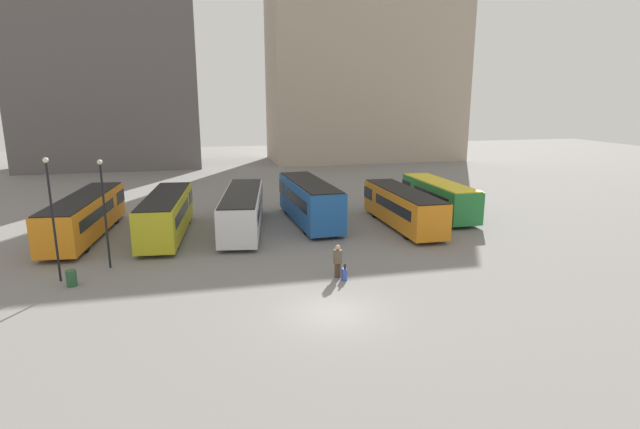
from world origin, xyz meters
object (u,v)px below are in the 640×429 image
at_px(bus_5, 438,197).
at_px(trash_bin, 71,278).
at_px(suitcase, 344,274).
at_px(lamp_post_1, 52,211).
at_px(lamp_post_0, 104,206).
at_px(traveler, 338,258).
at_px(bus_3, 309,200).
at_px(bus_0, 85,215).
at_px(bus_1, 166,214).
at_px(bus_2, 243,209).
at_px(bus_4, 402,206).

bearing_deg(bus_5, trash_bin, 112.07).
relative_size(suitcase, lamp_post_1, 0.14).
bearing_deg(lamp_post_0, trash_bin, -119.57).
relative_size(traveler, suitcase, 1.96).
relative_size(bus_3, trash_bin, 12.54).
distance_m(bus_0, traveler, 19.06).
bearing_deg(trash_bin, bus_1, 63.87).
relative_size(bus_2, bus_4, 1.12).
distance_m(bus_2, traveler, 11.96).
relative_size(bus_0, bus_4, 1.15).
height_order(bus_0, bus_2, bus_0).
bearing_deg(lamp_post_1, bus_2, 38.62).
relative_size(bus_3, suitcase, 11.39).
xyz_separation_m(bus_3, bus_5, (10.84, -0.11, -0.23)).
xyz_separation_m(bus_0, traveler, (14.83, -11.97, -0.49)).
height_order(traveler, lamp_post_0, lamp_post_0).
distance_m(bus_0, trash_bin, 10.07).
bearing_deg(bus_0, bus_2, -88.01).
height_order(traveler, lamp_post_1, lamp_post_1).
bearing_deg(bus_1, lamp_post_1, 152.71).
xyz_separation_m(lamp_post_0, lamp_post_1, (-2.22, -1.64, 0.19)).
relative_size(bus_2, trash_bin, 14.00).
xyz_separation_m(bus_0, bus_2, (10.78, -0.72, -0.02)).
bearing_deg(bus_3, bus_4, -114.99).
bearing_deg(bus_4, bus_3, 67.10).
bearing_deg(trash_bin, traveler, -8.47).
bearing_deg(bus_4, bus_1, 85.75).
distance_m(bus_4, bus_5, 5.07).
bearing_deg(bus_0, lamp_post_0, -154.53).
relative_size(lamp_post_0, trash_bin, 7.29).
relative_size(bus_4, bus_5, 1.09).
bearing_deg(bus_3, lamp_post_0, 117.89).
relative_size(bus_3, lamp_post_0, 1.72).
bearing_deg(bus_3, suitcase, 173.95).
relative_size(bus_1, trash_bin, 12.62).
relative_size(bus_1, lamp_post_0, 1.73).
bearing_deg(trash_bin, bus_4, 19.28).
xyz_separation_m(bus_5, lamp_post_0, (-24.19, -7.56, 2.09)).
xyz_separation_m(bus_5, lamp_post_1, (-26.41, -9.20, 2.28)).
height_order(bus_2, suitcase, bus_2).
xyz_separation_m(bus_3, lamp_post_1, (-15.57, -9.31, 2.05)).
bearing_deg(traveler, lamp_post_1, 79.53).
height_order(bus_5, traveler, bus_5).
height_order(bus_2, bus_5, bus_2).
xyz_separation_m(bus_1, bus_3, (10.51, 1.47, 0.14)).
bearing_deg(bus_0, bus_1, -96.25).
bearing_deg(trash_bin, lamp_post_1, 129.46).
bearing_deg(suitcase, traveler, 28.94).
distance_m(bus_3, bus_4, 7.10).
height_order(traveler, trash_bin, traveler).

